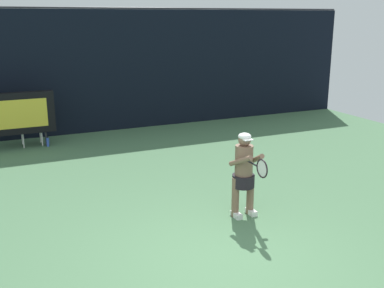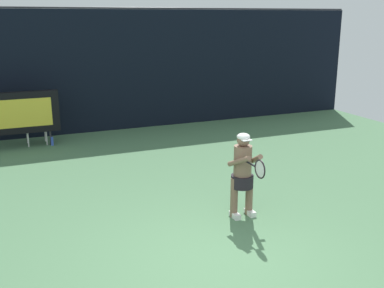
{
  "view_description": "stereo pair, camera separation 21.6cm",
  "coord_description": "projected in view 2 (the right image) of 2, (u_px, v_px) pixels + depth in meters",
  "views": [
    {
      "loc": [
        -2.85,
        -5.27,
        3.4
      ],
      "look_at": [
        0.66,
        2.49,
        1.05
      ],
      "focal_mm": 43.46,
      "sensor_mm": 36.0,
      "label": 1
    },
    {
      "loc": [
        -2.66,
        -5.36,
        3.4
      ],
      "look_at": [
        0.66,
        2.49,
        1.05
      ],
      "focal_mm": 43.46,
      "sensor_mm": 36.0,
      "label": 2
    }
  ],
  "objects": [
    {
      "name": "ground",
      "position": [
        223.0,
        269.0,
        6.49
      ],
      "size": [
        18.0,
        22.0,
        0.03
      ],
      "color": "#4A734E"
    },
    {
      "name": "backdrop_screen",
      "position": [
        93.0,
        72.0,
        13.72
      ],
      "size": [
        18.0,
        0.12,
        3.66
      ],
      "color": "black",
      "rests_on": "ground"
    },
    {
      "name": "scoreboard",
      "position": [
        16.0,
        113.0,
        12.16
      ],
      "size": [
        2.2,
        0.21,
        1.5
      ],
      "color": "black",
      "rests_on": "ground"
    },
    {
      "name": "umpire_chair",
      "position": [
        35.0,
        122.0,
        12.68
      ],
      "size": [
        0.52,
        0.44,
        1.08
      ],
      "color": "white",
      "rests_on": "ground"
    },
    {
      "name": "water_bottle",
      "position": [
        52.0,
        141.0,
        12.61
      ],
      "size": [
        0.07,
        0.07,
        0.27
      ],
      "color": "blue",
      "rests_on": "ground"
    },
    {
      "name": "tennis_player",
      "position": [
        243.0,
        171.0,
        7.98
      ],
      "size": [
        0.54,
        0.62,
        1.5
      ],
      "color": "white",
      "rests_on": "ground"
    },
    {
      "name": "tennis_racket",
      "position": [
        259.0,
        169.0,
        7.39
      ],
      "size": [
        0.03,
        0.6,
        0.31
      ],
      "rotation": [
        0.0,
        0.0,
        -0.2
      ],
      "color": "black"
    }
  ]
}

